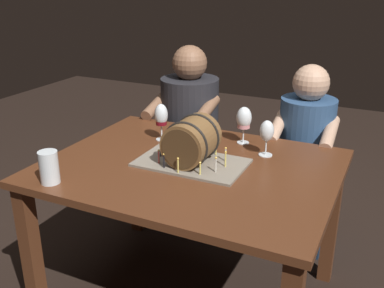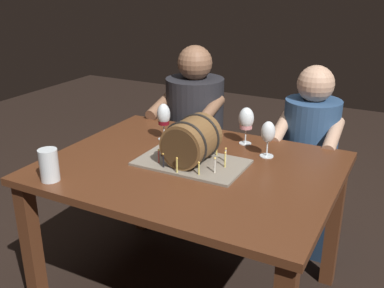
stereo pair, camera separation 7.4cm
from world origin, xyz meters
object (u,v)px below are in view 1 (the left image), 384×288
(barrel_cake, at_px, (192,144))
(wine_glass_rose, at_px, (244,119))
(dining_table, at_px, (191,184))
(person_seated_left, at_px, (190,139))
(beer_pint, at_px, (49,169))
(wine_glass_red, at_px, (161,117))
(person_seated_right, at_px, (303,167))
(wine_glass_empty, at_px, (267,132))

(barrel_cake, distance_m, wine_glass_rose, 0.39)
(dining_table, relative_size, person_seated_left, 1.13)
(barrel_cake, distance_m, beer_pint, 0.64)
(wine_glass_red, height_order, person_seated_right, person_seated_right)
(wine_glass_empty, distance_m, person_seated_left, 0.89)
(barrel_cake, relative_size, beer_pint, 3.53)
(barrel_cake, relative_size, wine_glass_empty, 2.81)
(wine_glass_rose, height_order, person_seated_right, person_seated_right)
(person_seated_right, bearing_deg, person_seated_left, 179.95)
(dining_table, xyz_separation_m, beer_pint, (-0.46, -0.43, 0.17))
(wine_glass_rose, bearing_deg, dining_table, -108.69)
(wine_glass_rose, height_order, person_seated_left, person_seated_left)
(wine_glass_red, height_order, beer_pint, wine_glass_red)
(wine_glass_rose, relative_size, person_seated_right, 0.17)
(dining_table, bearing_deg, barrel_cake, 74.46)
(barrel_cake, distance_m, wine_glass_empty, 0.38)
(wine_glass_red, bearing_deg, wine_glass_rose, 19.22)
(barrel_cake, height_order, beer_pint, barrel_cake)
(wine_glass_empty, distance_m, person_seated_right, 0.63)
(wine_glass_rose, relative_size, wine_glass_empty, 1.10)
(wine_glass_empty, bearing_deg, wine_glass_rose, 144.10)
(dining_table, relative_size, wine_glass_rose, 6.78)
(dining_table, distance_m, person_seated_left, 0.86)
(wine_glass_red, distance_m, beer_pint, 0.69)
(dining_table, bearing_deg, person_seated_left, 116.17)
(wine_glass_empty, bearing_deg, person_seated_right, 79.47)
(wine_glass_rose, distance_m, person_seated_left, 0.72)
(barrel_cake, bearing_deg, wine_glass_rose, 71.23)
(person_seated_left, height_order, person_seated_right, person_seated_left)
(wine_glass_red, xyz_separation_m, wine_glass_empty, (0.57, 0.03, -0.01))
(barrel_cake, relative_size, person_seated_left, 0.43)
(wine_glass_red, height_order, person_seated_left, person_seated_left)
(wine_glass_red, bearing_deg, beer_pint, -104.75)
(wine_glass_red, distance_m, person_seated_right, 0.93)
(wine_glass_red, bearing_deg, barrel_cake, -37.79)
(wine_glass_rose, xyz_separation_m, beer_pint, (-0.58, -0.80, -0.06))
(dining_table, distance_m, barrel_cake, 0.20)
(wine_glass_rose, xyz_separation_m, wine_glass_empty, (0.16, -0.11, -0.01))
(wine_glass_red, xyz_separation_m, beer_pint, (-0.17, -0.66, -0.06))
(barrel_cake, distance_m, person_seated_right, 0.91)
(wine_glass_rose, xyz_separation_m, person_seated_right, (0.25, 0.39, -0.38))
(wine_glass_rose, distance_m, beer_pint, 1.00)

